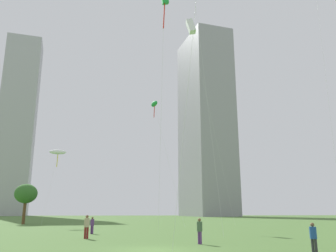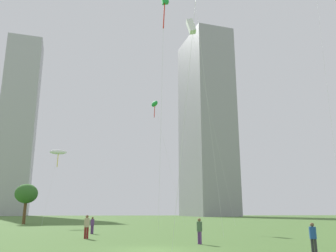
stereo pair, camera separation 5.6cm
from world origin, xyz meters
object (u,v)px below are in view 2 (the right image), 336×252
person_standing_1 (199,229)px  distant_highrise_1 (206,123)px  kite_flying_2 (155,104)px  person_standing_3 (313,236)px  person_standing_0 (92,224)px  person_standing_2 (87,225)px  park_tree_0 (26,194)px  kite_flying_3 (58,152)px  kite_flying_0 (191,27)px  distant_highrise_0 (18,124)px

person_standing_1 → distant_highrise_1: distant_highrise_1 is taller
person_standing_1 → kite_flying_2: size_ratio=0.09×
person_standing_1 → person_standing_3: size_ratio=1.07×
person_standing_0 → person_standing_2: bearing=-66.2°
kite_flying_2 → park_tree_0: 26.68m
person_standing_0 → person_standing_3: (13.28, -16.91, -0.01)m
kite_flying_3 → distant_highrise_1: distant_highrise_1 is taller
person_standing_3 → kite_flying_2: 35.54m
person_standing_1 → distant_highrise_1: 120.87m
kite_flying_3 → park_tree_0: bearing=135.4°
person_standing_2 → kite_flying_0: (11.63, 18.14, 28.52)m
person_standing_0 → person_standing_1: person_standing_1 is taller
person_standing_1 → person_standing_3: 7.63m
person_standing_1 → distant_highrise_1: (23.70, 112.69, 36.72)m
person_standing_3 → distant_highrise_0: (-62.73, 135.87, 38.89)m
person_standing_1 → distant_highrise_1: bearing=132.6°
person_standing_3 → kite_flying_3: size_ratio=0.14×
person_standing_2 → distant_highrise_0: 139.81m
person_standing_1 → park_tree_0: bearing=176.4°
kite_flying_2 → distant_highrise_1: distant_highrise_1 is taller
distant_highrise_0 → person_standing_2: bearing=-80.6°
person_standing_3 → kite_flying_0: size_ratio=0.05×
person_standing_3 → park_tree_0: bearing=-13.9°
person_standing_3 → kite_flying_3: (-21.40, 36.11, 10.04)m
kite_flying_3 → person_standing_1: bearing=-61.3°
person_standing_2 → kite_flying_2: size_ratio=0.10×
person_standing_0 → person_standing_1: (8.42, -11.04, 0.05)m
person_standing_3 → distant_highrise_1: (18.84, 118.57, 36.78)m
person_standing_2 → kite_flying_0: kite_flying_0 is taller
person_standing_0 → distant_highrise_0: 134.56m
person_standing_1 → distant_highrise_0: bearing=168.4°
person_standing_0 → person_standing_3: 21.51m
kite_flying_2 → person_standing_0: bearing=-115.2°
kite_flying_3 → park_tree_0: 10.41m
person_standing_0 → person_standing_1: 13.88m
kite_flying_3 → distant_highrise_1: bearing=64.0°
person_standing_0 → distant_highrise_1: (32.12, 101.65, 36.77)m
kite_flying_2 → distant_highrise_0: size_ratio=0.22×
person_standing_0 → kite_flying_3: size_ratio=0.14×
person_standing_2 → park_tree_0: 34.34m
person_standing_3 → distant_highrise_1: size_ratio=0.02×
person_standing_0 → park_tree_0: bearing=140.5°
kite_flying_0 → park_tree_0: (-26.02, 12.80, -24.73)m
person_standing_0 → person_standing_2: (0.28, -5.84, 0.14)m
kite_flying_3 → distant_highrise_1: size_ratio=0.15×
person_standing_1 → person_standing_2: person_standing_2 is taller
person_standing_0 → park_tree_0: (-14.12, 25.11, 3.93)m
person_standing_1 → kite_flying_0: kite_flying_0 is taller
person_standing_2 → kite_flying_3: kite_flying_3 is taller
park_tree_0 → distant_highrise_1: 95.27m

